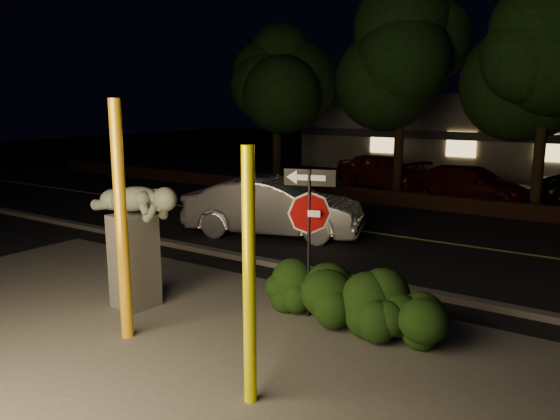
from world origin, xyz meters
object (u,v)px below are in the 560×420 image
(parked_car_red, at_px, (383,171))
(yellow_pole_left, at_px, (121,223))
(signpost, at_px, (309,214))
(yellow_pole_right, at_px, (249,279))
(parked_car_darkred, at_px, (471,184))
(sculpture, at_px, (134,231))
(silver_sedan, at_px, (274,207))

(parked_car_red, bearing_deg, yellow_pole_left, -149.61)
(parked_car_red, bearing_deg, signpost, -140.77)
(yellow_pole_left, xyz_separation_m, parked_car_red, (-2.72, 16.19, -1.08))
(yellow_pole_left, distance_m, signpost, 2.96)
(signpost, bearing_deg, yellow_pole_right, -91.47)
(yellow_pole_right, distance_m, parked_car_darkred, 15.38)
(signpost, relative_size, parked_car_red, 0.58)
(yellow_pole_right, distance_m, parked_car_red, 17.50)
(yellow_pole_right, xyz_separation_m, sculpture, (-3.56, 1.41, -0.18))
(yellow_pole_left, xyz_separation_m, yellow_pole_right, (2.69, -0.43, -0.26))
(signpost, xyz_separation_m, sculpture, (-2.77, -1.28, -0.41))
(sculpture, height_order, silver_sedan, sculpture)
(sculpture, bearing_deg, silver_sedan, 104.85)
(yellow_pole_left, bearing_deg, silver_sedan, 105.36)
(yellow_pole_right, bearing_deg, parked_car_red, 108.06)
(signpost, height_order, silver_sedan, signpost)
(yellow_pole_right, xyz_separation_m, parked_car_darkred, (-1.42, 15.29, -0.89))
(sculpture, bearing_deg, yellow_pole_left, -43.56)
(yellow_pole_right, xyz_separation_m, parked_car_red, (-5.42, 16.62, -0.82))
(parked_car_red, height_order, parked_car_darkred, parked_car_red)
(parked_car_darkred, bearing_deg, yellow_pole_left, -174.28)
(signpost, distance_m, silver_sedan, 5.93)
(yellow_pole_right, relative_size, parked_car_darkred, 0.68)
(parked_car_red, bearing_deg, silver_sedan, -153.88)
(yellow_pole_left, xyz_separation_m, sculpture, (-0.86, 0.98, -0.44))
(yellow_pole_right, bearing_deg, parked_car_darkred, 95.33)
(yellow_pole_left, bearing_deg, yellow_pole_right, -9.00)
(yellow_pole_left, height_order, sculpture, yellow_pole_left)
(signpost, height_order, parked_car_darkred, signpost)
(yellow_pole_left, height_order, yellow_pole_right, yellow_pole_left)
(silver_sedan, bearing_deg, parked_car_red, -12.53)
(yellow_pole_left, height_order, signpost, yellow_pole_left)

